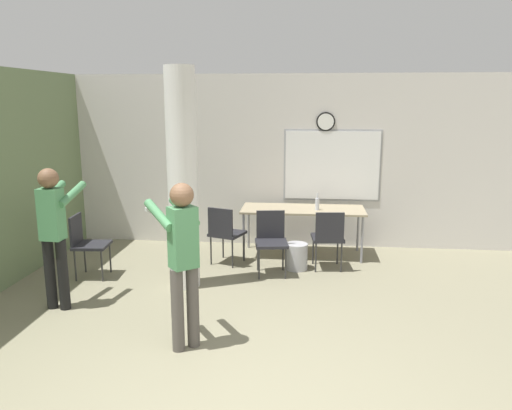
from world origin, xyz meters
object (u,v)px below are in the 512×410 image
object	(u,v)px
folding_table	(303,211)
chair_table_left	(225,231)
chair_table_front	(271,238)
person_playing_front	(182,253)
chair_by_left_wall	(86,241)
person_watching_back	(54,227)
bottle_on_table	(317,204)
chair_table_right	(328,235)

from	to	relation	value
folding_table	chair_table_left	world-z (taller)	chair_table_left
chair_table_front	person_playing_front	bearing A→B (deg)	-107.14
folding_table	chair_table_front	distance (m)	1.00
chair_table_front	chair_by_left_wall	bearing A→B (deg)	-170.70
chair_table_left	person_watching_back	bearing A→B (deg)	-133.65
person_playing_front	chair_table_left	bearing A→B (deg)	90.28
chair_table_left	person_playing_front	xyz separation A→B (m)	(0.01, -2.54, 0.46)
chair_by_left_wall	chair_table_left	world-z (taller)	same
folding_table	chair_table_left	size ratio (longest dim) A/B	2.17
person_watching_back	chair_table_front	bearing A→B (deg)	31.27
folding_table	chair_table_left	xyz separation A→B (m)	(-1.13, -0.57, -0.19)
chair_table_front	person_playing_front	xyz separation A→B (m)	(-0.69, -2.23, 0.46)
chair_table_left	person_playing_front	bearing A→B (deg)	-89.72
folding_table	chair_table_left	bearing A→B (deg)	-153.31
chair_table_front	folding_table	bearing A→B (deg)	64.05
chair_table_left	person_watching_back	xyz separation A→B (m)	(-1.68, -1.76, 0.46)
chair_by_left_wall	person_playing_front	bearing A→B (deg)	-45.34
bottle_on_table	chair_table_front	size ratio (longest dim) A/B	0.29
person_watching_back	chair_table_left	bearing A→B (deg)	46.35
chair_by_left_wall	person_watching_back	size ratio (longest dim) A/B	0.53
bottle_on_table	person_playing_front	xyz separation A→B (m)	(-1.33, -3.02, 0.12)
person_playing_front	chair_table_front	bearing A→B (deg)	72.86
chair_table_right	person_playing_front	world-z (taller)	person_playing_front
folding_table	person_watching_back	bearing A→B (deg)	-140.35
chair_table_right	person_watching_back	distance (m)	3.61
bottle_on_table	chair_table_left	bearing A→B (deg)	-160.33
chair_by_left_wall	person_watching_back	world-z (taller)	person_watching_back
folding_table	person_watching_back	world-z (taller)	person_watching_back
chair_by_left_wall	person_playing_front	distance (m)	2.60
chair_by_left_wall	chair_table_front	distance (m)	2.52
person_watching_back	person_playing_front	bearing A→B (deg)	-25.03
chair_table_front	person_playing_front	world-z (taller)	person_playing_front
folding_table	person_playing_front	distance (m)	3.32
chair_table_right	chair_table_front	size ratio (longest dim) A/B	1.00
chair_by_left_wall	chair_table_front	bearing A→B (deg)	9.30
bottle_on_table	person_playing_front	distance (m)	3.31
bottle_on_table	chair_table_right	size ratio (longest dim) A/B	0.29
folding_table	person_watching_back	distance (m)	3.65
chair_table_right	chair_table_left	bearing A→B (deg)	176.36
bottle_on_table	chair_by_left_wall	distance (m)	3.37
folding_table	bottle_on_table	distance (m)	0.27
chair_table_right	chair_table_front	bearing A→B (deg)	-164.68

